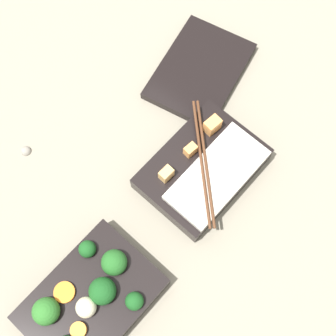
{
  "coord_description": "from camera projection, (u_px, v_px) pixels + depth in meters",
  "views": [
    {
      "loc": [
        -0.11,
        -0.15,
        0.77
      ],
      "look_at": [
        0.1,
        0.03,
        0.04
      ],
      "focal_mm": 50.0,
      "sensor_mm": 36.0,
      "label": 1
    }
  ],
  "objects": [
    {
      "name": "bento_tray_rice",
      "position": [
        204.0,
        169.0,
        0.8
      ],
      "size": [
        0.21,
        0.18,
        0.06
      ],
      "color": "black",
      "rests_on": "ground_plane"
    },
    {
      "name": "ground_plane",
      "position": [
        143.0,
        227.0,
        0.79
      ],
      "size": [
        3.0,
        3.0,
        0.0
      ],
      "primitive_type": "plane",
      "color": "gray"
    },
    {
      "name": "pebble_0",
      "position": [
        26.0,
        150.0,
        0.83
      ],
      "size": [
        0.02,
        0.02,
        0.02
      ],
      "primitive_type": "sphere",
      "color": "gray",
      "rests_on": "ground_plane"
    },
    {
      "name": "bento_lid",
      "position": [
        200.0,
        71.0,
        0.88
      ],
      "size": [
        0.23,
        0.19,
        0.02
      ],
      "primitive_type": "cube",
      "rotation": [
        0.0,
        0.0,
        0.23
      ],
      "color": "black",
      "rests_on": "ground_plane"
    },
    {
      "name": "bento_tray_vegetable",
      "position": [
        90.0,
        299.0,
        0.72
      ],
      "size": [
        0.21,
        0.15,
        0.07
      ],
      "color": "black",
      "rests_on": "ground_plane"
    }
  ]
}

